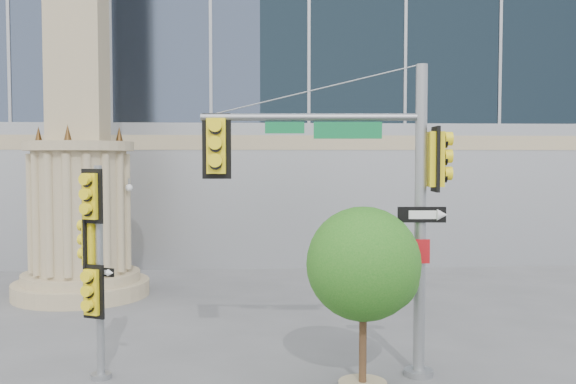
{
  "coord_description": "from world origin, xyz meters",
  "views": [
    {
      "loc": [
        -0.39,
        -12.38,
        4.55
      ],
      "look_at": [
        0.44,
        2.0,
        3.8
      ],
      "focal_mm": 40.0,
      "sensor_mm": 36.0,
      "label": 1
    }
  ],
  "objects": [
    {
      "name": "main_signal_pole",
      "position": [
        1.94,
        0.72,
        4.01
      ],
      "size": [
        5.02,
        0.76,
        6.48
      ],
      "rotation": [
        0.0,
        0.0,
        -0.06
      ],
      "color": "slate",
      "rests_on": "ground"
    },
    {
      "name": "secondary_signal_pole",
      "position": [
        -3.58,
        0.8,
        2.59
      ],
      "size": [
        0.74,
        0.74,
        4.41
      ],
      "rotation": [
        0.0,
        0.0,
        -0.43
      ],
      "color": "slate",
      "rests_on": "ground"
    },
    {
      "name": "street_tree",
      "position": [
        1.86,
        0.07,
        2.37
      ],
      "size": [
        2.32,
        2.26,
        3.61
      ],
      "color": "tan",
      "rests_on": "ground"
    },
    {
      "name": "monument",
      "position": [
        -6.0,
        9.0,
        5.52
      ],
      "size": [
        4.4,
        4.4,
        16.6
      ],
      "color": "tan",
      "rests_on": "ground"
    }
  ]
}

